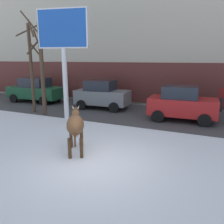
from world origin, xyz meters
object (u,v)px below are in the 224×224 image
pedestrian_by_cars (221,98)px  cow_brown (75,125)px  bare_tree_left_lot (31,64)px  bare_tree_right_lot (42,66)px  car_grey_hatchback (102,95)px  billboard (63,36)px  car_red_hatchback (182,103)px  car_darkgreen_sedan (36,90)px

pedestrian_by_cars → cow_brown: bearing=-117.5°
bare_tree_left_lot → bare_tree_right_lot: 0.97m
cow_brown → car_grey_hatchback: car_grey_hatchback is taller
billboard → car_red_hatchback: billboard is taller
car_grey_hatchback → bare_tree_right_lot: bare_tree_right_lot is taller
billboard → bare_tree_left_lot: bearing=158.7°
car_red_hatchback → bare_tree_left_lot: size_ratio=0.61×
cow_brown → pedestrian_by_cars: (4.77, 9.17, -0.11)m
billboard → car_darkgreen_sedan: 7.75m
car_grey_hatchback → bare_tree_right_lot: (-2.39, -2.92, 1.94)m
car_darkgreen_sedan → car_red_hatchback: (10.98, -1.04, 0.02)m
bare_tree_left_lot → bare_tree_right_lot: (0.94, -0.22, -0.10)m
cow_brown → bare_tree_right_lot: (-4.84, 4.05, 1.87)m
cow_brown → pedestrian_by_cars: bearing=62.5°
car_darkgreen_sedan → pedestrian_by_cars: bearing=9.4°
cow_brown → car_darkgreen_sedan: size_ratio=0.43×
car_red_hatchback → pedestrian_by_cars: (1.95, 3.19, -0.05)m
cow_brown → car_darkgreen_sedan: (-8.17, 7.02, -0.09)m
bare_tree_left_lot → bare_tree_right_lot: size_ratio=1.08×
billboard → bare_tree_right_lot: bearing=155.6°
cow_brown → car_red_hatchback: (2.82, 5.97, -0.07)m
bare_tree_right_lot → car_red_hatchback: bearing=14.1°
billboard → car_grey_hatchback: size_ratio=1.55×
car_red_hatchback → bare_tree_left_lot: bare_tree_left_lot is taller
billboard → car_darkgreen_sedan: size_ratio=1.30×
pedestrian_by_cars → bare_tree_left_lot: bearing=-155.1°
car_red_hatchback → car_grey_hatchback: bearing=169.3°
billboard → bare_tree_left_lot: size_ratio=0.95×
bare_tree_right_lot → cow_brown: bearing=-39.9°
billboard → bare_tree_right_lot: size_ratio=1.03×
car_darkgreen_sedan → car_grey_hatchback: 5.72m
car_darkgreen_sedan → bare_tree_left_lot: bearing=-49.1°
car_darkgreen_sedan → bare_tree_right_lot: (3.33, -2.97, 1.96)m
billboard → car_red_hatchback: bearing=29.4°
cow_brown → car_red_hatchback: size_ratio=0.51×
car_grey_hatchback → bare_tree_right_lot: size_ratio=0.66×
billboard → bare_tree_right_lot: 2.96m
cow_brown → car_grey_hatchback: (-2.45, 6.97, -0.07)m
billboard → car_red_hatchback: size_ratio=1.55×
cow_brown → car_grey_hatchback: size_ratio=0.51×
car_red_hatchback → pedestrian_by_cars: car_red_hatchback is taller
car_red_hatchback → bare_tree_right_lot: size_ratio=0.66×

